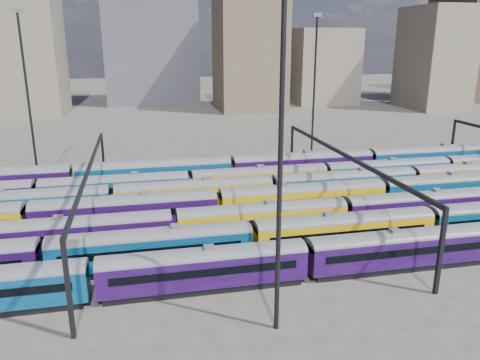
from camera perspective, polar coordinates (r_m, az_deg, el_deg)
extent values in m
plane|color=#433E39|center=(57.70, 2.99, -4.94)|extent=(500.00, 500.00, 0.00)
cube|color=black|center=(42.48, -4.37, -12.75)|extent=(17.29, 2.24, 0.64)
cube|color=#1B0736|center=(41.71, -4.42, -10.78)|extent=(18.20, 2.64, 2.64)
cylinder|color=#4C4C51|center=(41.13, -4.46, -9.15)|extent=(18.20, 2.64, 2.64)
cube|color=black|center=(40.39, -4.16, -11.24)|extent=(16.02, 0.06, 0.68)
cube|color=black|center=(42.76, -4.68, -9.60)|extent=(16.02, 0.06, 0.68)
cube|color=slate|center=(40.83, -4.48, -8.26)|extent=(0.91, 0.82, 0.32)
cube|color=black|center=(48.34, 18.64, -9.83)|extent=(17.29, 2.24, 0.64)
cube|color=#1B0736|center=(47.66, 18.82, -8.06)|extent=(18.20, 2.64, 2.64)
cylinder|color=#4C4C51|center=(47.15, 18.96, -6.59)|extent=(18.20, 2.64, 2.64)
cube|color=black|center=(46.51, 19.69, -8.34)|extent=(16.02, 0.06, 0.68)
cube|color=black|center=(48.58, 18.05, -7.10)|extent=(16.02, 0.06, 0.68)
cube|color=slate|center=(46.89, 19.04, -5.80)|extent=(0.91, 0.82, 0.32)
cube|color=black|center=(46.64, -10.54, -10.17)|extent=(18.11, 2.35, 0.67)
cube|color=navy|center=(45.90, -10.65, -8.25)|extent=(19.06, 2.76, 2.76)
cylinder|color=#4C4C51|center=(45.35, -10.74, -6.67)|extent=(19.06, 2.76, 2.76)
cube|color=black|center=(44.49, -10.61, -8.61)|extent=(16.77, 0.06, 0.71)
cube|color=black|center=(47.05, -10.73, -7.19)|extent=(16.77, 0.06, 0.71)
cube|color=slate|center=(45.07, -10.79, -5.81)|extent=(0.95, 0.86, 0.33)
cube|color=black|center=(50.79, 12.42, -7.99)|extent=(18.11, 2.35, 0.67)
cube|color=#BC8C07|center=(50.12, 12.54, -6.20)|extent=(19.06, 2.76, 2.76)
cylinder|color=#4C4C51|center=(49.61, 12.64, -4.73)|extent=(19.06, 2.76, 2.76)
cube|color=black|center=(48.83, 13.24, -6.45)|extent=(16.77, 0.06, 0.71)
cube|color=black|center=(51.17, 11.92, -5.28)|extent=(16.77, 0.06, 0.71)
cube|color=slate|center=(49.36, 12.69, -3.93)|extent=(0.95, 0.86, 0.33)
cube|color=black|center=(51.62, -18.90, -8.12)|extent=(17.95, 2.33, 0.66)
cube|color=#1B0736|center=(50.96, -19.08, -6.38)|extent=(18.90, 2.74, 2.74)
cylinder|color=#4C4C51|center=(50.47, -19.22, -4.94)|extent=(18.90, 2.74, 2.74)
cube|color=black|center=(49.56, -19.29, -6.64)|extent=(16.63, 0.06, 0.71)
cube|color=black|center=(52.12, -18.95, -5.46)|extent=(16.63, 0.06, 0.71)
cube|color=slate|center=(50.22, -19.30, -4.16)|extent=(0.94, 0.85, 0.33)
cube|color=black|center=(52.72, 2.74, -6.67)|extent=(17.95, 2.33, 0.66)
cube|color=#BC8C07|center=(52.07, 2.76, -4.95)|extent=(18.90, 2.74, 2.74)
cylinder|color=#4C4C51|center=(51.59, 2.78, -3.54)|extent=(18.90, 2.74, 2.74)
cube|color=black|center=(50.71, 3.17, -5.16)|extent=(16.63, 0.06, 0.71)
cube|color=black|center=(53.21, 2.38, -4.09)|extent=(16.63, 0.06, 0.71)
cube|color=slate|center=(51.35, 2.79, -2.77)|extent=(0.94, 0.85, 0.33)
cube|color=black|center=(60.45, 20.96, -4.71)|extent=(17.95, 2.33, 0.66)
cube|color=#1B0736|center=(59.89, 21.13, -3.19)|extent=(18.90, 2.74, 2.74)
cylinder|color=#4C4C51|center=(59.47, 21.26, -1.94)|extent=(18.90, 2.74, 2.74)
cube|color=black|center=(58.70, 21.89, -3.32)|extent=(16.63, 0.06, 0.71)
cube|color=black|center=(60.88, 20.46, -2.48)|extent=(16.63, 0.06, 0.71)
cube|color=slate|center=(59.26, 21.34, -1.27)|extent=(0.94, 0.85, 0.33)
cube|color=black|center=(55.81, -13.53, -5.76)|extent=(19.58, 2.54, 0.72)
cube|color=#1B0736|center=(55.15, -13.66, -3.97)|extent=(20.61, 2.99, 2.99)
cylinder|color=#4C4C51|center=(54.66, -13.76, -2.50)|extent=(20.61, 2.99, 2.99)
cube|color=black|center=(53.60, -13.71, -4.17)|extent=(18.14, 0.06, 0.77)
cube|color=black|center=(56.45, -13.66, -3.10)|extent=(18.14, 0.06, 0.77)
cube|color=slate|center=(54.41, -13.82, -1.71)|extent=(1.03, 0.93, 0.36)
cube|color=black|center=(58.96, 7.57, -4.21)|extent=(19.58, 2.54, 0.72)
cube|color=#BC8C07|center=(58.34, 7.63, -2.51)|extent=(20.61, 2.99, 2.99)
cylinder|color=#4C4C51|center=(57.87, 7.69, -1.11)|extent=(20.61, 2.99, 2.99)
cube|color=black|center=(56.88, 8.16, -2.65)|extent=(18.14, 0.06, 0.77)
cube|color=black|center=(59.57, 7.16, -1.72)|extent=(18.14, 0.06, 0.77)
cube|color=slate|center=(57.64, 7.72, -0.35)|extent=(1.03, 0.93, 0.36)
cube|color=black|center=(68.83, 24.46, -2.55)|extent=(19.58, 2.54, 0.72)
cube|color=navy|center=(68.30, 24.64, -1.08)|extent=(20.61, 2.99, 2.99)
cylinder|color=#4C4C51|center=(67.91, 24.79, 0.13)|extent=(20.61, 2.99, 2.99)
cube|color=black|center=(67.06, 25.44, -1.16)|extent=(18.14, 0.06, 0.77)
cube|color=black|center=(69.36, 23.95, -0.43)|extent=(18.14, 0.06, 0.77)
cube|color=slate|center=(67.71, 24.87, 0.77)|extent=(1.03, 0.93, 0.36)
cube|color=black|center=(62.08, -24.69, -4.58)|extent=(18.91, 2.45, 0.70)
cube|color=navy|center=(61.51, -24.89, -3.01)|extent=(19.91, 2.89, 2.89)
cylinder|color=#4C4C51|center=(61.08, -25.05, -1.73)|extent=(19.91, 2.89, 2.89)
cube|color=black|center=(60.05, -25.21, -3.16)|extent=(17.52, 0.06, 0.75)
cube|color=black|center=(62.76, -24.65, -2.28)|extent=(17.52, 0.06, 0.75)
cube|color=slate|center=(60.87, -25.14, -1.05)|extent=(1.00, 0.90, 0.35)
cube|color=black|center=(60.78, -5.49, -3.51)|extent=(18.91, 2.45, 0.70)
cube|color=#BC8C07|center=(60.19, -5.54, -1.91)|extent=(19.91, 2.89, 2.89)
cylinder|color=#4C4C51|center=(59.76, -5.58, -0.60)|extent=(19.91, 2.89, 2.89)
cube|color=black|center=(58.70, -5.38, -2.03)|extent=(17.52, 0.06, 0.75)
cube|color=black|center=(61.47, -5.71, -1.18)|extent=(17.52, 0.06, 0.75)
cube|color=slate|center=(59.54, -5.60, 0.11)|extent=(1.00, 0.90, 0.35)
cube|color=black|center=(66.15, 12.44, -2.17)|extent=(18.91, 2.45, 0.70)
cube|color=navy|center=(65.61, 12.53, -0.68)|extent=(19.91, 2.89, 2.89)
cylinder|color=#4C4C51|center=(65.21, 12.61, 0.53)|extent=(19.91, 2.89, 2.89)
cube|color=black|center=(64.25, 13.09, -0.76)|extent=(17.52, 0.06, 0.75)
cube|color=black|center=(66.78, 12.04, -0.04)|extent=(17.52, 0.06, 0.75)
cube|color=slate|center=(65.01, 12.65, 1.18)|extent=(1.00, 0.90, 0.35)
cube|color=black|center=(76.80, 26.52, -0.95)|extent=(18.91, 2.45, 0.70)
cube|color=#BC8C07|center=(76.33, 26.69, 0.33)|extent=(19.91, 2.89, 2.89)
cylinder|color=#4C4C51|center=(75.99, 26.82, 1.38)|extent=(19.91, 2.89, 2.89)
cube|color=black|center=(77.35, 26.06, 0.88)|extent=(17.52, 0.06, 0.75)
cube|color=slate|center=(75.82, 26.90, 1.94)|extent=(1.00, 0.90, 0.35)
cube|color=black|center=(65.27, -14.79, -2.59)|extent=(18.31, 2.37, 0.67)
cube|color=navy|center=(64.74, -14.90, -1.14)|extent=(19.27, 2.79, 2.79)
cylinder|color=#4C4C51|center=(64.35, -14.99, 0.04)|extent=(19.27, 2.79, 2.79)
cube|color=black|center=(63.29, -14.97, -1.23)|extent=(16.96, 0.06, 0.72)
cube|color=black|center=(66.00, -14.87, -0.50)|extent=(16.96, 0.06, 0.72)
cube|color=slate|center=(64.15, -15.04, 0.68)|extent=(0.96, 0.87, 0.34)
cube|color=black|center=(67.16, 2.37, -1.51)|extent=(18.31, 2.37, 0.67)
cube|color=#BC8C07|center=(66.65, 2.39, -0.09)|extent=(19.27, 2.79, 2.79)
cylinder|color=#4C4C51|center=(66.26, 2.40, 1.07)|extent=(19.27, 2.79, 2.79)
cube|color=black|center=(65.24, 2.70, -0.15)|extent=(16.96, 0.06, 0.72)
cube|color=black|center=(67.87, 2.09, 0.52)|extent=(16.96, 0.06, 0.72)
cube|color=slate|center=(66.07, 2.41, 1.69)|extent=(0.96, 0.87, 0.34)
cube|color=black|center=(74.50, 17.33, -0.44)|extent=(18.31, 2.37, 0.67)
cube|color=navy|center=(74.03, 17.45, 0.84)|extent=(19.27, 2.79, 2.79)
cylinder|color=#4C4C51|center=(73.69, 17.54, 1.89)|extent=(19.27, 2.79, 2.79)
cube|color=black|center=(72.77, 18.01, 0.80)|extent=(16.96, 0.06, 0.72)
cube|color=black|center=(75.14, 16.95, 1.37)|extent=(16.96, 0.06, 0.72)
cube|color=slate|center=(73.52, 17.59, 2.45)|extent=(0.96, 0.87, 0.34)
cube|color=black|center=(69.94, -10.22, -0.98)|extent=(20.94, 2.72, 0.77)
cube|color=navy|center=(69.38, -10.31, 0.58)|extent=(22.04, 3.20, 3.20)
cylinder|color=#4C4C51|center=(68.97, -10.37, 1.86)|extent=(22.04, 3.20, 3.20)
cube|color=black|center=(67.72, -10.27, 0.53)|extent=(19.39, 0.06, 0.83)
cube|color=black|center=(70.84, -10.37, 1.23)|extent=(19.39, 0.06, 0.83)
cube|color=slate|center=(68.76, -10.41, 2.54)|extent=(1.10, 0.99, 0.39)
cube|color=black|center=(74.05, 7.54, 0.12)|extent=(20.94, 2.72, 0.77)
cube|color=#1B0736|center=(73.53, 7.60, 1.60)|extent=(22.04, 3.20, 3.20)
cylinder|color=#4C4C51|center=(73.14, 7.64, 2.81)|extent=(22.04, 3.20, 3.20)
cube|color=black|center=(71.96, 8.04, 1.57)|extent=(19.39, 0.06, 0.83)
cube|color=black|center=(74.90, 7.19, 2.20)|extent=(19.39, 0.06, 0.83)
cube|color=slate|center=(72.94, 7.67, 3.46)|extent=(1.10, 0.99, 0.39)
cube|color=black|center=(84.27, 22.20, 1.02)|extent=(20.94, 2.72, 0.77)
cube|color=navy|center=(83.81, 22.35, 2.33)|extent=(22.04, 3.20, 3.20)
cylinder|color=#4C4C51|center=(83.46, 22.47, 3.39)|extent=(22.04, 3.20, 3.20)
cube|color=black|center=(82.44, 23.00, 2.31)|extent=(19.39, 0.06, 0.83)
cube|color=black|center=(85.02, 21.77, 2.85)|extent=(19.39, 0.06, 0.83)
cube|color=slate|center=(83.30, 22.53, 3.96)|extent=(1.10, 0.99, 0.39)
cube|color=black|center=(36.51, -20.20, -12.42)|extent=(0.35, 0.35, 8.00)
cube|color=black|center=(74.02, -16.32, 2.48)|extent=(0.35, 0.35, 8.00)
cube|color=black|center=(53.77, -17.93, 1.41)|extent=(0.30, 40.00, 0.45)
cube|color=black|center=(43.48, 23.26, -8.01)|extent=(0.35, 0.35, 8.00)
cube|color=black|center=(77.69, 6.33, 3.68)|extent=(0.35, 0.35, 8.00)
cube|color=black|center=(58.72, 12.58, 3.04)|extent=(0.30, 40.00, 0.45)
cube|color=black|center=(91.61, 24.49, 4.25)|extent=(0.35, 0.35, 8.00)
cylinder|color=black|center=(75.94, -24.36, 8.56)|extent=(0.36, 0.36, 25.00)
cube|color=slate|center=(75.59, -25.55, 18.18)|extent=(1.40, 0.50, 0.60)
cylinder|color=black|center=(32.36, 4.91, 1.15)|extent=(0.36, 0.36, 25.00)
cylinder|color=black|center=(81.71, 9.00, 10.26)|extent=(0.36, 0.36, 25.00)
cube|color=slate|center=(81.39, 9.43, 19.25)|extent=(1.40, 0.50, 0.60)
cube|color=#38383F|center=(174.94, -10.79, 14.97)|extent=(31.45, 23.82, 34.83)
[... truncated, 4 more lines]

